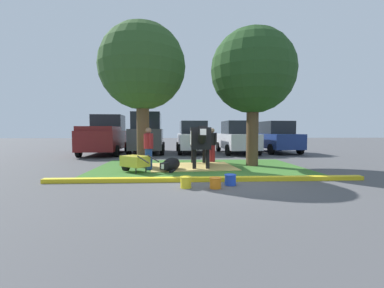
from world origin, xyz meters
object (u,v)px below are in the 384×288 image
object	(u,v)px
calf_lying	(171,165)
hatchback_white	(193,137)
person_visitor_near	(212,144)
pickup_truck_maroon	(106,136)
bucket_orange	(215,183)
person_handler	(149,148)
bucket_yellow	(186,182)
shade_tree_left	(142,67)
wheelbarrow	(135,161)
bucket_blue	(230,179)
sedan_silver	(237,138)
shade_tree_right	(253,72)
suv_dark_grey	(147,133)
sedan_red	(276,137)
cow_holstein	(200,138)

from	to	relation	value
calf_lying	hatchback_white	bearing A→B (deg)	80.83
person_visitor_near	pickup_truck_maroon	size ratio (longest dim) A/B	0.28
bucket_orange	pickup_truck_maroon	distance (m)	11.19
person_handler	pickup_truck_maroon	bearing A→B (deg)	116.63
bucket_yellow	pickup_truck_maroon	world-z (taller)	pickup_truck_maroon
shade_tree_left	wheelbarrow	world-z (taller)	shade_tree_left
person_visitor_near	bucket_blue	world-z (taller)	person_visitor_near
wheelbarrow	bucket_orange	distance (m)	3.52
shade_tree_left	sedan_silver	bearing A→B (deg)	49.55
shade_tree_right	bucket_blue	xyz separation A→B (m)	(-1.63, -3.67, -3.66)
bucket_blue	pickup_truck_maroon	size ratio (longest dim) A/B	0.06
sedan_silver	shade_tree_right	bearing A→B (deg)	-96.64
hatchback_white	pickup_truck_maroon	bearing A→B (deg)	-175.90
suv_dark_grey	sedan_silver	xyz separation A→B (m)	(5.62, -0.42, -0.29)
person_visitor_near	pickup_truck_maroon	world-z (taller)	pickup_truck_maroon
shade_tree_right	calf_lying	xyz separation A→B (m)	(-3.27, -1.25, -3.57)
calf_lying	pickup_truck_maroon	distance (m)	8.19
calf_lying	suv_dark_grey	world-z (taller)	suv_dark_grey
bucket_blue	hatchback_white	world-z (taller)	hatchback_white
bucket_yellow	wheelbarrow	bearing A→B (deg)	124.50
shade_tree_left	bucket_orange	distance (m)	5.80
calf_lying	bucket_yellow	bearing A→B (deg)	-80.62
hatchback_white	sedan_red	bearing A→B (deg)	-0.35
bucket_blue	suv_dark_grey	size ratio (longest dim) A/B	0.07
bucket_blue	pickup_truck_maroon	xyz separation A→B (m)	(-5.82, 9.41, 0.96)
person_handler	hatchback_white	distance (m)	7.39
wheelbarrow	hatchback_white	xyz separation A→B (m)	(2.43, 7.61, 0.60)
shade_tree_right	person_visitor_near	bearing A→B (deg)	143.37
wheelbarrow	suv_dark_grey	bearing A→B (deg)	93.36
pickup_truck_maroon	calf_lying	bearing A→B (deg)	-59.05
person_handler	sedan_silver	distance (m)	8.19
calf_lying	person_visitor_near	distance (m)	3.01
person_handler	pickup_truck_maroon	world-z (taller)	pickup_truck_maroon
shade_tree_left	wheelbarrow	bearing A→B (deg)	-95.81
bucket_orange	pickup_truck_maroon	world-z (taller)	pickup_truck_maroon
shade_tree_right	hatchback_white	size ratio (longest dim) A/B	1.24
person_handler	bucket_orange	xyz separation A→B (m)	(2.00, -3.04, -0.68)
shade_tree_right	person_visitor_near	xyz separation A→B (m)	(-1.49, 1.11, -2.98)
suv_dark_grey	hatchback_white	distance (m)	2.89
hatchback_white	person_visitor_near	bearing A→B (deg)	-83.32
bucket_blue	suv_dark_grey	bearing A→B (deg)	108.78
bucket_orange	bucket_blue	xyz separation A→B (m)	(0.45, 0.36, 0.01)
bucket_blue	person_handler	bearing A→B (deg)	132.39
wheelbarrow	sedan_silver	distance (m)	8.87
shade_tree_left	cow_holstein	distance (m)	3.51
sedan_red	bucket_blue	bearing A→B (deg)	-116.84
shade_tree_right	bucket_yellow	xyz separation A→B (m)	(-2.82, -3.95, -3.65)
cow_holstein	suv_dark_grey	xyz separation A→B (m)	(-2.79, 6.33, 0.13)
pickup_truck_maroon	suv_dark_grey	size ratio (longest dim) A/B	1.17
shade_tree_left	person_handler	size ratio (longest dim) A/B	3.59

